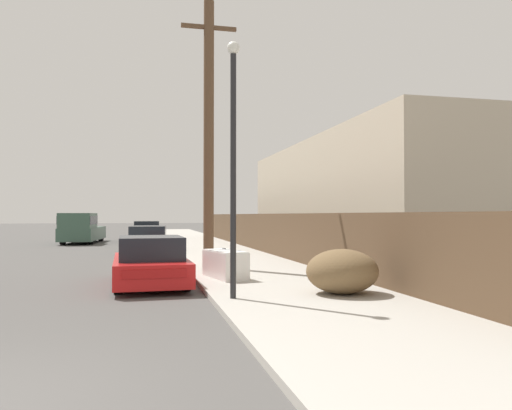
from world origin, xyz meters
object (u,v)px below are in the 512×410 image
object	(u,v)px
pickup_truck	(81,228)
street_lamp	(233,150)
parked_sports_car_red	(150,263)
brush_pile	(342,271)
car_parked_far	(146,232)
discarded_fridge	(225,264)
car_parked_mid	(148,240)
utility_pole	(209,131)

from	to	relation	value
pickup_truck	street_lamp	xyz separation A→B (m)	(5.51, -23.26, 2.16)
pickup_truck	parked_sports_car_red	bearing A→B (deg)	105.57
brush_pile	parked_sports_car_red	bearing A→B (deg)	142.68
car_parked_far	pickup_truck	bearing A→B (deg)	-155.34
street_lamp	brush_pile	xyz separation A→B (m)	(2.37, 0.06, -2.51)
discarded_fridge	car_parked_mid	distance (m)	11.21
discarded_fridge	car_parked_far	distance (m)	22.02
discarded_fridge	utility_pole	bearing A→B (deg)	78.55
parked_sports_car_red	car_parked_far	bearing A→B (deg)	87.93
car_parked_far	discarded_fridge	bearing A→B (deg)	-86.10
pickup_truck	car_parked_far	bearing A→B (deg)	-149.84
parked_sports_car_red	car_parked_far	size ratio (longest dim) A/B	0.92
parked_sports_car_red	utility_pole	size ratio (longest dim) A/B	0.48
car_parked_mid	car_parked_far	distance (m)	10.88
utility_pole	street_lamp	world-z (taller)	utility_pole
brush_pile	pickup_truck	bearing A→B (deg)	108.78
discarded_fridge	utility_pole	world-z (taller)	utility_pole
pickup_truck	discarded_fridge	bearing A→B (deg)	110.94
car_parked_far	pickup_truck	xyz separation A→B (m)	(-4.02, -1.93, 0.30)
discarded_fridge	brush_pile	xyz separation A→B (m)	(2.00, -3.19, 0.11)
car_parked_mid	pickup_truck	bearing A→B (deg)	118.33
discarded_fridge	car_parked_far	size ratio (longest dim) A/B	0.40
parked_sports_car_red	utility_pole	distance (m)	5.32
discarded_fridge	street_lamp	world-z (taller)	street_lamp
street_lamp	brush_pile	distance (m)	3.46
discarded_fridge	brush_pile	distance (m)	3.76
car_parked_mid	utility_pole	size ratio (longest dim) A/B	0.50
discarded_fridge	utility_pole	xyz separation A→B (m)	(-0.07, 2.84, 4.04)
car_parked_mid	car_parked_far	size ratio (longest dim) A/B	0.95
pickup_truck	utility_pole	xyz separation A→B (m)	(5.82, -17.16, 3.58)
discarded_fridge	parked_sports_car_red	size ratio (longest dim) A/B	0.43
pickup_truck	street_lamp	world-z (taller)	street_lamp
car_parked_far	utility_pole	size ratio (longest dim) A/B	0.53
car_parked_mid	brush_pile	bearing A→B (deg)	-70.83
discarded_fridge	car_parked_far	xyz separation A→B (m)	(-1.86, 21.94, 0.17)
car_parked_far	utility_pole	xyz separation A→B (m)	(1.79, -19.09, 3.88)
car_parked_far	street_lamp	xyz separation A→B (m)	(1.49, -25.18, 2.46)
brush_pile	car_parked_far	bearing A→B (deg)	98.74
parked_sports_car_red	car_parked_mid	bearing A→B (deg)	87.63
car_parked_mid	street_lamp	distance (m)	14.59
discarded_fridge	street_lamp	size ratio (longest dim) A/B	0.35
utility_pole	brush_pile	distance (m)	7.49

